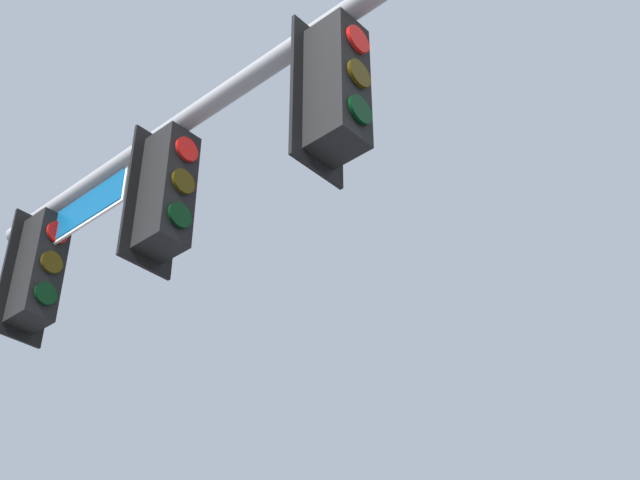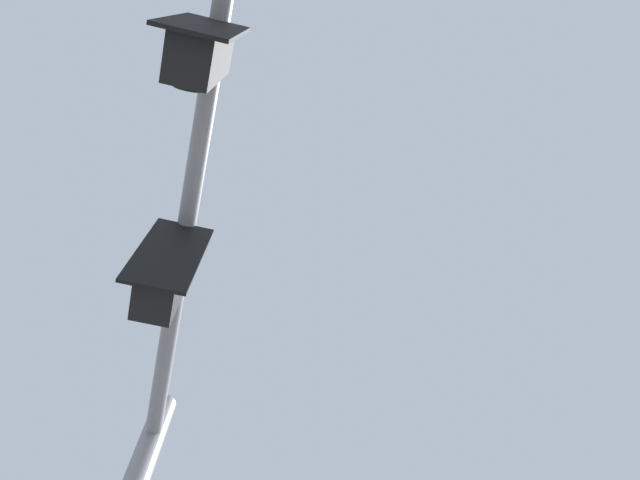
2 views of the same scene
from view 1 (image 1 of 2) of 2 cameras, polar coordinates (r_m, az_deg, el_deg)
The scene contains 1 object.
signal_pole_near at distance 5.76m, azimuth 0.97°, elevation 3.26°, with size 6.77×0.93×7.40m.
Camera 1 is at (-7.84, -4.13, 1.81)m, focal length 50.00 mm.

